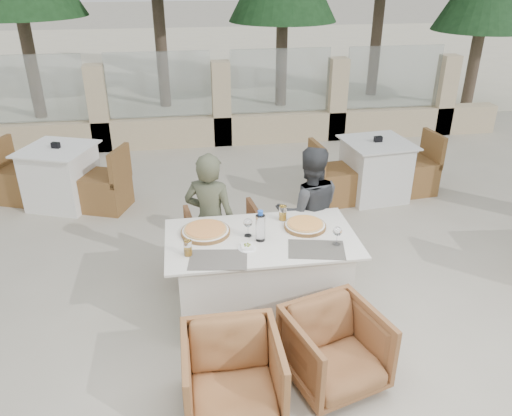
{
  "coord_description": "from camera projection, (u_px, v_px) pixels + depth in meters",
  "views": [
    {
      "loc": [
        -0.67,
        -3.47,
        2.85
      ],
      "look_at": [
        -0.08,
        0.41,
        0.9
      ],
      "focal_mm": 35.0,
      "sensor_mm": 36.0,
      "label": 1
    }
  ],
  "objects": [
    {
      "name": "armchair_far_right",
      "position": [
        300.0,
        245.0,
        5.05
      ],
      "size": [
        0.75,
        0.76,
        0.55
      ],
      "primitive_type": "imported",
      "rotation": [
        0.0,
        0.0,
        3.47
      ],
      "color": "olive",
      "rests_on": "ground"
    },
    {
      "name": "bg_table_b",
      "position": [
        375.0,
        170.0,
        6.57
      ],
      "size": [
        1.72,
        1.0,
        0.77
      ],
      "primitive_type": null,
      "rotation": [
        0.0,
        0.0,
        0.11
      ],
      "color": "silver",
      "rests_on": "ground"
    },
    {
      "name": "bg_table_a",
      "position": [
        61.0,
        177.0,
        6.35
      ],
      "size": [
        1.82,
        1.34,
        0.77
      ],
      "primitive_type": null,
      "rotation": [
        0.0,
        0.0,
        -0.36
      ],
      "color": "white",
      "rests_on": "ground"
    },
    {
      "name": "beer_glass_right",
      "position": [
        283.0,
        213.0,
        4.43
      ],
      "size": [
        0.08,
        0.08,
        0.14
      ],
      "primitive_type": "cylinder",
      "rotation": [
        0.0,
        0.0,
        0.2
      ],
      "color": "gold",
      "rests_on": "dining_table"
    },
    {
      "name": "dining_table",
      "position": [
        261.0,
        276.0,
        4.35
      ],
      "size": [
        1.6,
        0.9,
        0.77
      ],
      "primitive_type": null,
      "color": "silver",
      "rests_on": "ground"
    },
    {
      "name": "armchair_far_left",
      "position": [
        226.0,
        243.0,
        4.96
      ],
      "size": [
        0.8,
        0.82,
        0.66
      ],
      "primitive_type": "imported",
      "rotation": [
        0.0,
        0.0,
        3.27
      ],
      "color": "brown",
      "rests_on": "ground"
    },
    {
      "name": "water_bottle",
      "position": [
        260.0,
        226.0,
        4.08
      ],
      "size": [
        0.09,
        0.09,
        0.27
      ],
      "primitive_type": "cylinder",
      "rotation": [
        0.0,
        0.0,
        0.17
      ],
      "color": "#C2E1FF",
      "rests_on": "dining_table"
    },
    {
      "name": "beer_glass_left",
      "position": [
        188.0,
        248.0,
        3.9
      ],
      "size": [
        0.09,
        0.09,
        0.13
      ],
      "primitive_type": "cylinder",
      "rotation": [
        0.0,
        0.0,
        -0.42
      ],
      "color": "orange",
      "rests_on": "dining_table"
    },
    {
      "name": "pizza_right",
      "position": [
        305.0,
        225.0,
        4.32
      ],
      "size": [
        0.38,
        0.38,
        0.05
      ],
      "primitive_type": "cylinder",
      "rotation": [
        0.0,
        0.0,
        0.04
      ],
      "color": "orange",
      "rests_on": "dining_table"
    },
    {
      "name": "perimeter_wall_far",
      "position": [
        221.0,
        98.0,
        8.32
      ],
      "size": [
        10.0,
        0.34,
        1.6
      ],
      "primitive_type": null,
      "color": "beige",
      "rests_on": "ground"
    },
    {
      "name": "ground",
      "position": [
        272.0,
        319.0,
        4.43
      ],
      "size": [
        80.0,
        80.0,
        0.0
      ],
      "primitive_type": "plane",
      "color": "#B8B09D",
      "rests_on": "ground"
    },
    {
      "name": "placemat_near_left",
      "position": [
        218.0,
        260.0,
        3.86
      ],
      "size": [
        0.49,
        0.36,
        0.0
      ],
      "primitive_type": "cube",
      "rotation": [
        0.0,
        0.0,
        -0.14
      ],
      "color": "#5F5952",
      "rests_on": "dining_table"
    },
    {
      "name": "armchair_near_right",
      "position": [
        335.0,
        349.0,
        3.65
      ],
      "size": [
        0.8,
        0.82,
        0.6
      ],
      "primitive_type": "imported",
      "rotation": [
        0.0,
        0.0,
        0.29
      ],
      "color": "brown",
      "rests_on": "ground"
    },
    {
      "name": "diner_right",
      "position": [
        309.0,
        212.0,
        4.83
      ],
      "size": [
        0.67,
        0.53,
        1.33
      ],
      "primitive_type": "imported",
      "rotation": [
        0.0,
        0.0,
        3.1
      ],
      "color": "#3A3C40",
      "rests_on": "ground"
    },
    {
      "name": "diner_left",
      "position": [
        210.0,
        221.0,
        4.65
      ],
      "size": [
        0.57,
        0.48,
        1.34
      ],
      "primitive_type": "imported",
      "rotation": [
        0.0,
        0.0,
        2.76
      ],
      "color": "#4B4F3A",
      "rests_on": "ground"
    },
    {
      "name": "olive_dish",
      "position": [
        247.0,
        246.0,
        4.0
      ],
      "size": [
        0.14,
        0.14,
        0.04
      ],
      "primitive_type": null,
      "rotation": [
        0.0,
        0.0,
        -0.36
      ],
      "color": "white",
      "rests_on": "dining_table"
    },
    {
      "name": "armchair_near_left",
      "position": [
        233.0,
        377.0,
        3.39
      ],
      "size": [
        0.66,
        0.68,
        0.62
      ],
      "primitive_type": "imported",
      "rotation": [
        0.0,
        0.0,
        0.0
      ],
      "color": "#9A6338",
      "rests_on": "ground"
    },
    {
      "name": "placemat_near_right",
      "position": [
        316.0,
        249.0,
        4.0
      ],
      "size": [
        0.5,
        0.39,
        0.0
      ],
      "primitive_type": "cube",
      "rotation": [
        0.0,
        0.0,
        -0.21
      ],
      "color": "#57534A",
      "rests_on": "dining_table"
    },
    {
      "name": "sand_patch",
      "position": [
        198.0,
        55.0,
        16.83
      ],
      "size": [
        30.0,
        16.0,
        0.01
      ],
      "primitive_type": "cube",
      "color": "beige",
      "rests_on": "ground"
    },
    {
      "name": "wine_glass_centre",
      "position": [
        248.0,
        226.0,
        4.16
      ],
      "size": [
        0.1,
        0.1,
        0.18
      ],
      "primitive_type": null,
      "rotation": [
        0.0,
        0.0,
        0.36
      ],
      "color": "white",
      "rests_on": "dining_table"
    },
    {
      "name": "wine_glass_corner",
      "position": [
        337.0,
        235.0,
        4.03
      ],
      "size": [
        0.09,
        0.09,
        0.18
      ],
      "primitive_type": null,
      "rotation": [
        0.0,
        0.0,
        -0.27
      ],
      "color": "white",
      "rests_on": "dining_table"
    },
    {
      "name": "pizza_left",
      "position": [
        206.0,
        231.0,
        4.23
      ],
      "size": [
        0.42,
        0.42,
        0.05
      ],
      "primitive_type": "cylinder",
      "rotation": [
        0.0,
        0.0,
        0.0
      ],
      "color": "orange",
      "rests_on": "dining_table"
    }
  ]
}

